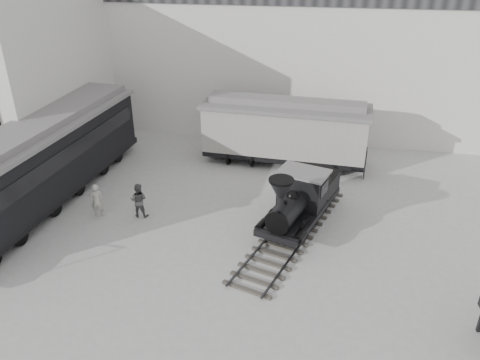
% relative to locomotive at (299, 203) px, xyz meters
% --- Properties ---
extents(ground, '(90.00, 90.00, 0.00)m').
position_rel_locomotive_xyz_m(ground, '(-1.65, -4.07, -1.16)').
color(ground, '#9E9E9B').
extents(north_wall, '(34.00, 2.51, 11.00)m').
position_rel_locomotive_xyz_m(north_wall, '(-1.65, 10.91, 4.39)').
color(north_wall, silver).
rests_on(north_wall, ground).
extents(west_pavilion, '(7.00, 12.11, 9.00)m').
position_rel_locomotive_xyz_m(west_pavilion, '(-16.15, 5.89, 3.34)').
color(west_pavilion, silver).
rests_on(west_pavilion, ground).
extents(locomotive, '(4.44, 9.07, 3.14)m').
position_rel_locomotive_xyz_m(locomotive, '(0.00, 0.00, 0.00)').
color(locomotive, '#322D28').
rests_on(locomotive, ground).
extents(boxcar, '(9.20, 3.29, 3.72)m').
position_rel_locomotive_xyz_m(boxcar, '(-1.35, 6.52, 0.79)').
color(boxcar, black).
rests_on(boxcar, ground).
extents(passenger_coach, '(3.73, 14.01, 3.71)m').
position_rel_locomotive_xyz_m(passenger_coach, '(-11.86, 0.36, 0.89)').
color(passenger_coach, black).
rests_on(passenger_coach, ground).
extents(visitor_a, '(0.67, 0.54, 1.60)m').
position_rel_locomotive_xyz_m(visitor_a, '(-8.94, -0.88, -0.36)').
color(visitor_a, '#ADAB9F').
rests_on(visitor_a, ground).
extents(visitor_b, '(0.82, 0.66, 1.62)m').
position_rel_locomotive_xyz_m(visitor_b, '(-7.10, -0.53, -0.35)').
color(visitor_b, '#4B4B4B').
rests_on(visitor_b, ground).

